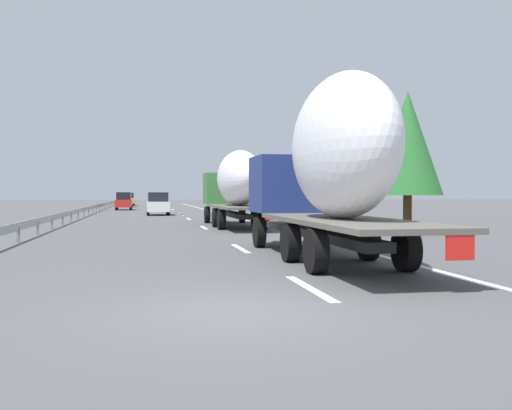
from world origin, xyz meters
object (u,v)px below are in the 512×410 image
truck_trailing (329,163)px  car_white_van (158,204)px  truck_lead (236,184)px  car_red_compact (124,201)px  road_sign (247,191)px  car_yellow_coupe (128,199)px  car_silver_hatch (126,200)px

truck_trailing → car_white_van: bearing=6.1°
truck_lead → truck_trailing: bearing=180.0°
car_red_compact → road_sign: road_sign is taller
car_yellow_coupe → road_sign: (-47.13, -10.45, 1.06)m
truck_trailing → road_sign: (30.85, -3.10, -0.61)m
truck_lead → car_white_van: size_ratio=2.86×
truck_lead → road_sign: (14.11, -3.10, -0.32)m
car_white_van → car_red_compact: (16.96, 3.41, 0.02)m
car_yellow_coupe → road_sign: size_ratio=1.63×
truck_lead → car_white_van: bearing=11.4°
car_yellow_coupe → road_sign: road_sign is taller
car_white_van → car_red_compact: size_ratio=1.01×
truck_lead → car_yellow_coupe: bearing=6.8°
truck_trailing → car_yellow_coupe: 78.34m
car_white_van → road_sign: bearing=-124.5°
car_red_compact → road_sign: size_ratio=1.49×
truck_lead → car_white_van: (18.84, 3.80, -1.40)m
car_yellow_coupe → car_white_van: bearing=-175.2°
truck_trailing → car_red_compact: truck_trailing is taller
car_silver_hatch → car_white_van: 31.76m
truck_lead → car_red_compact: size_ratio=2.89×
car_white_van → car_yellow_coupe: (42.39, 3.56, 0.01)m
truck_trailing → car_white_van: 35.82m
truck_lead → road_sign: truck_lead is taller
car_silver_hatch → road_sign: 37.79m
car_silver_hatch → car_red_compact: (-14.60, -0.20, 0.05)m
car_red_compact → road_sign: 24.04m
truck_lead → car_silver_hatch: (50.39, 7.40, -1.43)m
truck_trailing → car_yellow_coupe: bearing=5.4°
truck_trailing → car_yellow_coupe: (77.97, 7.35, -1.68)m
truck_lead → road_sign: bearing=-12.4°
truck_trailing → car_white_van: (35.58, 3.80, -1.69)m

